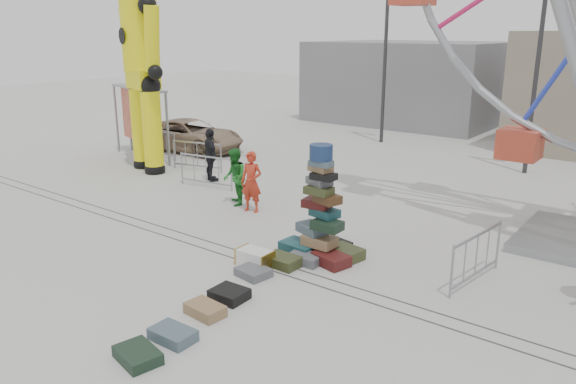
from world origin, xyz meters
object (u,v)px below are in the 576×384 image
Objects in this scene: pedestrian_green at (235,177)px; parked_suv at (190,135)px; steamer_trunk at (255,258)px; pedestrian_red at (251,182)px; barricade_dummy_c at (206,171)px; barricade_dummy_a at (158,144)px; crash_test_dummy at (142,64)px; barricade_wheel_front at (476,258)px; barricade_dummy_b at (197,156)px; banner_scaffold at (139,105)px; lamp_post_right at (542,47)px; suitcase_tower at (321,226)px; pedestrian_black at (211,155)px; lamp_post_left at (388,43)px.

pedestrian_green reaches higher than parked_suv.
pedestrian_red reaches higher than steamer_trunk.
steamer_trunk is 6.76m from barricade_dummy_c.
barricade_dummy_a is at bearing -160.87° from pedestrian_green.
crash_test_dummy reaches higher than pedestrian_green.
pedestrian_red reaches higher than barricade_wheel_front.
banner_scaffold is at bearing 163.56° from barricade_dummy_b.
barricade_dummy_c is 2.23m from pedestrian_green.
pedestrian_green is at bearing -122.10° from lamp_post_right.
pedestrian_red reaches higher than barricade_dummy_a.
barricade_dummy_b is (-7.44, 5.35, 0.36)m from steamer_trunk.
suitcase_tower is at bearing 56.39° from steamer_trunk.
barricade_dummy_c is at bearing 164.25° from suitcase_tower.
steamer_trunk is at bearing 170.37° from pedestrian_black.
lamp_post_left reaches higher than parked_suv.
pedestrian_black is (4.73, -0.81, -1.25)m from banner_scaffold.
pedestrian_black is at bearing 140.79° from steamer_trunk.
barricade_wheel_front is 6.84m from pedestrian_red.
barricade_dummy_b is (2.94, -0.63, 0.00)m from barricade_dummy_a.
crash_test_dummy reaches higher than barricade_dummy_c.
lamp_post_right reaches higher than suitcase_tower.
steamer_trunk is 4.68m from pedestrian_green.
banner_scaffold is (-6.11, -9.01, -2.32)m from lamp_post_left.
lamp_post_right is at bearing -76.54° from parked_suv.
barricade_dummy_c is (4.88, -2.06, 0.00)m from barricade_dummy_a.
barricade_dummy_c is at bearing 146.70° from pedestrian_red.
pedestrian_black is at bearing 22.75° from crash_test_dummy.
barricade_dummy_b is (1.48, 1.06, -3.32)m from crash_test_dummy.
pedestrian_black is at bearing 139.09° from pedestrian_red.
lamp_post_right is at bearing 88.22° from suitcase_tower.
steamer_trunk is 0.17× the size of parked_suv.
lamp_post_right reaches higher than pedestrian_green.
suitcase_tower is at bearing -98.05° from lamp_post_right.
lamp_post_right is 11.79m from suitcase_tower.
lamp_post_left is (-7.00, 2.00, 0.00)m from lamp_post_right.
barricade_dummy_c is at bearing 86.56° from barricade_wheel_front.
banner_scaffold is at bearing 164.00° from parked_suv.
banner_scaffold reaches higher than barricade_dummy_b.
suitcase_tower reaches higher than parked_suv.
barricade_dummy_a is at bearing 163.84° from suitcase_tower.
lamp_post_right is at bearing 37.27° from barricade_dummy_c.
barricade_dummy_a is 1.00× the size of barricade_dummy_c.
lamp_post_right and lamp_post_left have the same top height.
lamp_post_left is 12.23m from pedestrian_red.
steamer_trunk is at bearing -29.79° from barricade_dummy_a.
barricade_dummy_a is at bearing 75.28° from banner_scaffold.
lamp_post_left is 15.73m from steamer_trunk.
lamp_post_right is at bearing 52.25° from crash_test_dummy.
parked_suv is (0.04, 1.72, 0.12)m from barricade_dummy_a.
parked_suv reaches higher than barricade_dummy_b.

